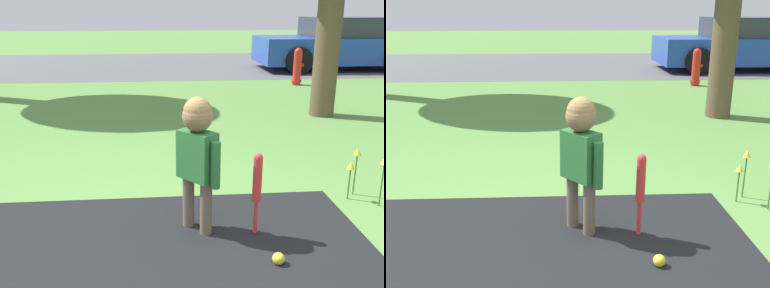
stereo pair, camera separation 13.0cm
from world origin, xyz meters
TOP-DOWN VIEW (x-y plane):
  - ground_plane at (0.00, 0.00)m, footprint 60.00×60.00m
  - street_strip at (0.00, 10.01)m, footprint 40.00×6.00m
  - child at (0.24, 0.44)m, footprint 0.28×0.31m
  - baseball_bat at (0.63, 0.34)m, footprint 0.06×0.06m
  - sports_ball at (0.69, -0.04)m, footprint 0.08×0.08m
  - fire_hydrant at (2.89, 6.30)m, footprint 0.23×0.20m
  - parked_car at (4.67, 8.62)m, footprint 3.94×2.02m

SIDE VIEW (x-z plane):
  - ground_plane at x=0.00m, z-range 0.00..0.00m
  - street_strip at x=0.00m, z-range 0.00..0.01m
  - sports_ball at x=0.69m, z-range 0.00..0.08m
  - fire_hydrant at x=2.89m, z-range -0.01..0.74m
  - baseball_bat at x=0.63m, z-range 0.09..0.68m
  - child at x=0.24m, z-range 0.14..1.09m
  - parked_car at x=4.67m, z-range -0.03..1.27m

